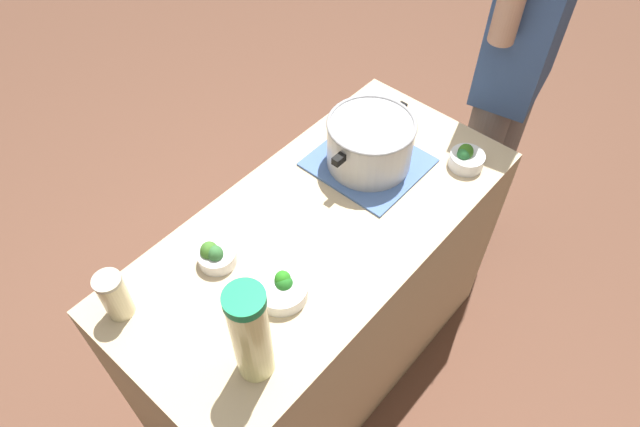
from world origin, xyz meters
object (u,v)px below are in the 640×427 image
cooking_pot (370,142)px  person_cook (514,75)px  broccoli_bowl_front (215,255)px  broccoli_bowl_back (466,158)px  lemonade_pitcher (251,334)px  mason_jar (114,296)px  broccoli_bowl_center (282,288)px

cooking_pot → person_cook: size_ratio=0.20×
broccoli_bowl_front → broccoli_bowl_back: size_ratio=0.97×
lemonade_pitcher → broccoli_bowl_front: bearing=64.6°
lemonade_pitcher → broccoli_bowl_back: bearing=-0.8°
cooking_pot → broccoli_bowl_back: size_ratio=3.13×
mason_jar → person_cook: person_cook is taller
broccoli_bowl_front → broccoli_bowl_back: broccoli_bowl_back is taller
broccoli_bowl_back → broccoli_bowl_front: bearing=157.8°
broccoli_bowl_front → broccoli_bowl_back: bearing=-22.2°
mason_jar → person_cook: size_ratio=0.09×
lemonade_pitcher → mason_jar: size_ratio=2.14×
mason_jar → broccoli_bowl_front: bearing=-14.5°
broccoli_bowl_center → broccoli_bowl_back: bearing=-8.3°
broccoli_bowl_center → broccoli_bowl_front: bearing=102.0°
broccoli_bowl_front → person_cook: 1.22m
cooking_pot → mason_jar: bearing=170.0°
mason_jar → broccoli_bowl_center: 0.42m
mason_jar → broccoli_bowl_back: mason_jar is taller
cooking_pot → broccoli_bowl_front: cooking_pot is taller
mason_jar → person_cook: 1.50m
broccoli_bowl_center → person_cook: bearing=-1.2°
cooking_pot → broccoli_bowl_front: (-0.57, 0.08, -0.06)m
lemonade_pitcher → broccoli_bowl_back: size_ratio=2.89×
broccoli_bowl_back → lemonade_pitcher: bearing=179.2°
broccoli_bowl_back → person_cook: (0.43, 0.08, 0.03)m
lemonade_pitcher → person_cook: size_ratio=0.19×
mason_jar → broccoli_bowl_back: (1.03, -0.38, -0.04)m
mason_jar → broccoli_bowl_back: size_ratio=1.35×
person_cook → broccoli_bowl_front: bearing=169.1°
broccoli_bowl_center → cooking_pot: bearing=13.6°
lemonade_pitcher → broccoli_bowl_front: 0.36m
broccoli_bowl_back → cooking_pot: bearing=129.7°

